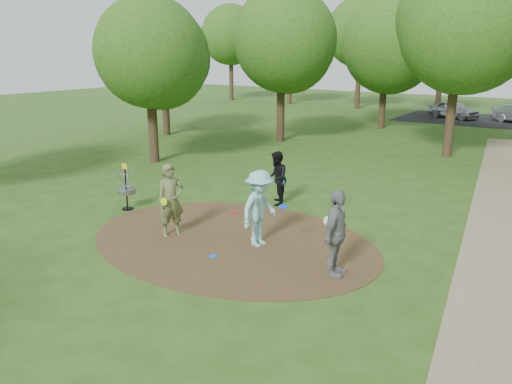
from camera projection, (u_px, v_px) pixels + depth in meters
The scene contains 13 objects.
ground at pixel (232, 240), 13.74m from camera, with size 100.00×100.00×0.00m, color #2D5119.
dirt_clearing at pixel (232, 240), 13.74m from camera, with size 8.40×8.40×0.02m, color #47301C.
footpath at pixel (501, 271), 11.82m from camera, with size 2.00×40.00×0.01m, color #8C7A5B.
parking_lot at pixel (499, 121), 36.53m from camera, with size 14.00×8.00×0.01m, color black.
player_observer_with_disc at pixel (171, 201), 13.82m from camera, with size 0.79×0.89×2.06m.
player_throwing_with_disc at pixel (260, 209), 13.12m from camera, with size 1.26×1.37×2.06m.
player_walking_with_disc at pixel (276, 178), 16.69m from camera, with size 1.04×1.11×1.82m.
player_waiting_with_disc at pixel (336, 234), 11.34m from camera, with size 0.63×1.25×2.05m.
disc_ground_blue at pixel (213, 256), 12.61m from camera, with size 0.22×0.22×0.02m, color blue.
disc_ground_red at pixel (233, 213), 15.94m from camera, with size 0.22×0.22×0.02m, color red.
car_left at pixel (454, 110), 37.98m from camera, with size 1.55×3.84×1.31m, color #9D9DA4.
disc_golf_basket at pixel (126, 184), 16.17m from camera, with size 0.63×0.63×1.54m.
tree_ring at pixel (414, 45), 18.14m from camera, with size 37.22×45.22×9.05m.
Camera 1 is at (7.77, -10.25, 5.06)m, focal length 35.00 mm.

